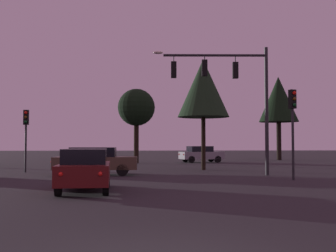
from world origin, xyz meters
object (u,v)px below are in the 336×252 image
Objects in this scene: car_crossing_left at (95,161)px; tree_right_cluster at (136,108)px; traffic_light_corner_right at (26,128)px; car_far_lane at (201,154)px; tree_left_far at (278,100)px; traffic_light_corner_left at (293,116)px; tree_behind_sign at (203,88)px; car_nearside_lane at (85,169)px; traffic_signal_mast_arm at (231,84)px.

tree_right_cluster is at bearing 81.21° from car_crossing_left.
traffic_light_corner_right is 0.89× the size of car_far_lane.
traffic_light_corner_left is at bearing -107.73° from tree_left_far.
traffic_light_corner_left is 8.95m from tree_behind_sign.
car_far_lane is (7.77, 23.34, 0.00)m from car_nearside_lane.
tree_behind_sign is (6.21, 12.11, 4.62)m from car_nearside_lane.
car_crossing_left is (-0.45, 7.97, 0.00)m from car_nearside_lane.
tree_left_far is 1.35× the size of tree_right_cluster.
tree_right_cluster is (-6.03, -1.22, 4.16)m from car_far_lane.
traffic_light_corner_left reaches higher than car_far_lane.
tree_left_far reaches higher than car_crossing_left.
tree_behind_sign is 19.60m from tree_left_far.
traffic_light_corner_right is 11.74m from car_nearside_lane.
tree_behind_sign is (11.09, 1.61, 2.72)m from traffic_light_corner_right.
tree_behind_sign reaches higher than tree_right_cluster.
car_nearside_lane is (-6.96, -7.23, -4.21)m from traffic_signal_mast_arm.
tree_right_cluster reaches higher than car_nearside_lane.
car_far_lane is at bearing 94.25° from traffic_light_corner_left.
car_crossing_left is 0.69× the size of tree_right_cluster.
traffic_signal_mast_arm is 12.50m from traffic_light_corner_right.
car_nearside_lane is 0.92× the size of car_crossing_left.
tree_behind_sign is (-0.74, 4.89, 0.41)m from traffic_signal_mast_arm.
traffic_signal_mast_arm is 0.78× the size of tree_left_far.
traffic_signal_mast_arm is 16.67m from car_far_lane.
car_crossing_left is at bearing 93.21° from car_nearside_lane.
car_crossing_left is 27.49m from tree_left_far.
traffic_light_corner_left is 0.64× the size of tree_right_cluster.
traffic_signal_mast_arm is 4.96m from tree_behind_sign.
traffic_signal_mast_arm is at bearing 125.03° from traffic_light_corner_left.
tree_right_cluster is (-7.46, 18.10, 1.92)m from traffic_light_corner_left.
tree_left_far is (7.81, 24.41, 3.48)m from traffic_light_corner_left.
traffic_signal_mast_arm is 8.55m from car_crossing_left.
tree_behind_sign is at bearing 31.86° from car_crossing_left.
tree_left_far is (10.80, 16.32, 1.10)m from tree_behind_sign.
car_nearside_lane is at bearing -156.41° from traffic_light_corner_left.
traffic_light_corner_left is at bearing -67.59° from tree_right_cluster.
car_nearside_lane is at bearing -108.41° from car_far_lane.
tree_right_cluster is (-4.47, 10.01, -0.46)m from tree_behind_sign.
tree_left_far reaches higher than traffic_signal_mast_arm.
car_far_lane is 12.00m from tree_left_far.
tree_left_far reaches higher than traffic_light_corner_right.
car_nearside_lane is 14.38m from tree_behind_sign.
car_crossing_left is 1.08× the size of car_far_lane.
tree_left_far is at bearing 28.85° from car_far_lane.
traffic_signal_mast_arm reaches higher than car_nearside_lane.
traffic_light_corner_right is at bearing -171.75° from tree_behind_sign.
traffic_light_corner_right reaches higher than car_crossing_left.
traffic_light_corner_right is (-11.84, 3.28, -2.31)m from traffic_signal_mast_arm.
car_far_lane is 0.63× the size of tree_right_cluster.
traffic_light_corner_right is at bearing -140.69° from tree_left_far.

